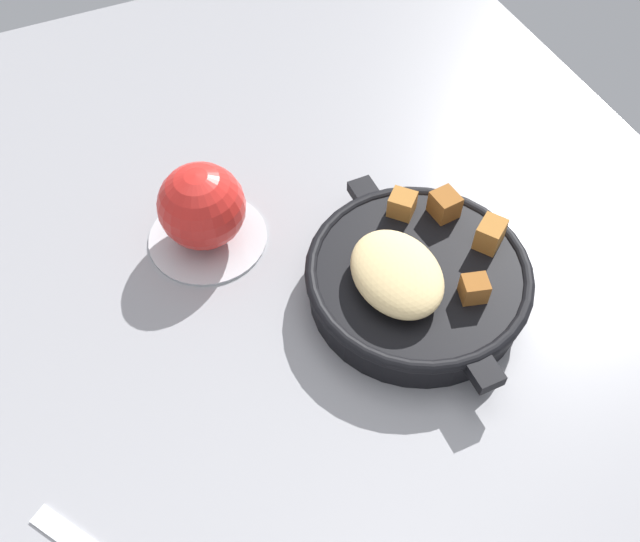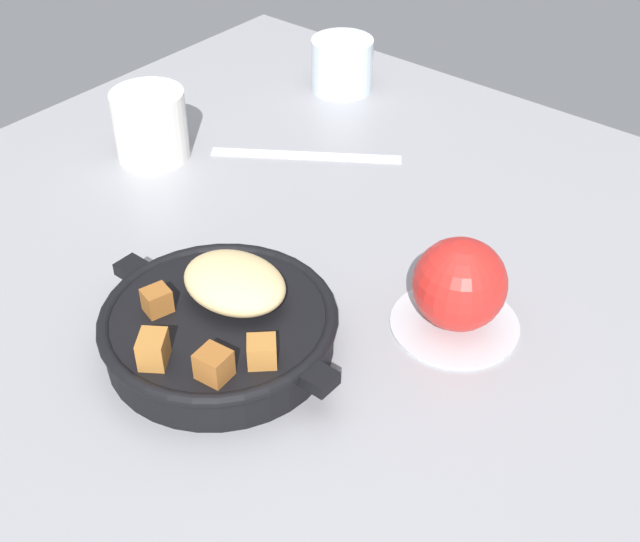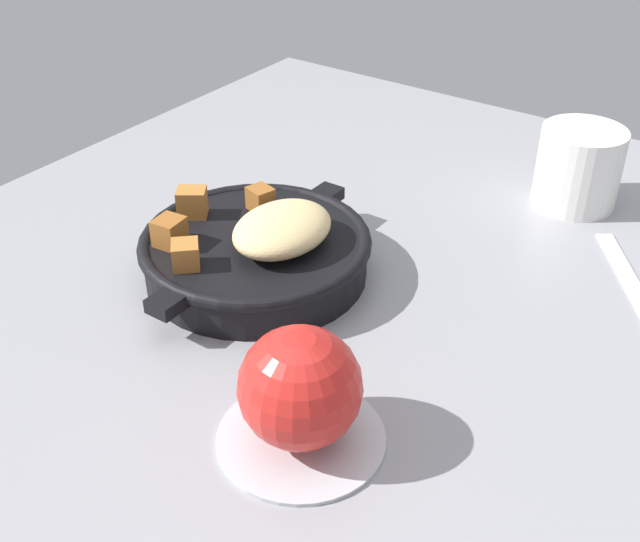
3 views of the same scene
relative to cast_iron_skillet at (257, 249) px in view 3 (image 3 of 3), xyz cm
name	(u,v)px [view 3 (image 3 of 3)]	position (x,y,z in cm)	size (l,w,h in cm)	color
ground_plane	(351,362)	(4.26, 12.80, -3.86)	(106.93, 92.93, 2.40)	gray
cast_iron_skillet	(257,249)	(0.00, 0.00, 0.00)	(24.87, 20.61, 6.96)	black
saucer_plate	(301,436)	(14.34, 15.28, -2.36)	(11.73, 11.73, 0.60)	#B7BABF
red_apple	(300,387)	(14.34, 15.28, 2.12)	(8.36, 8.36, 8.36)	red
ceramic_mug_white	(579,167)	(-29.31, 18.33, 1.42)	(8.48, 8.48, 8.16)	silver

